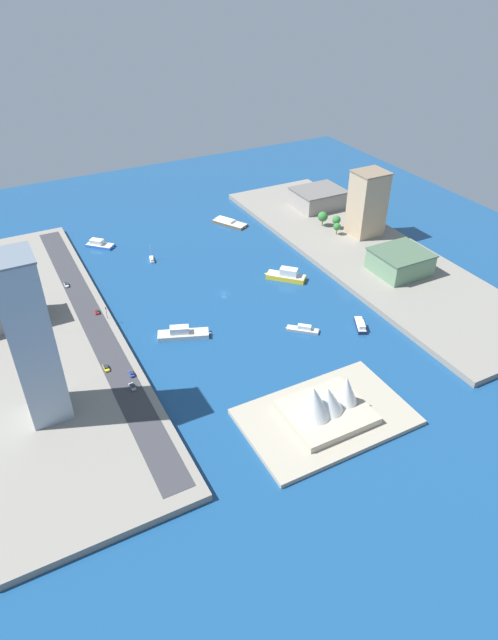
{
  "coord_description": "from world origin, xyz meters",
  "views": [
    {
      "loc": [
        105.18,
        229.99,
        156.56
      ],
      "look_at": [
        1.87,
        33.22,
        2.98
      ],
      "focal_mm": 30.49,
      "sensor_mm": 36.0,
      "label": 1
    }
  ],
  "objects_px": {
    "carpark_squat_concrete": "(318,198)",
    "opera_landmark": "(325,404)",
    "patrol_launch_navy": "(360,325)",
    "yacht_sleek_gray": "(303,329)",
    "catamaran_blue": "(99,244)",
    "ferry_white_commuter": "(183,334)",
    "hatchback_blue": "(131,374)",
    "sailboat_small_white": "(152,259)",
    "pickup_red": "(97,312)",
    "traffic_light_waterfront": "(106,311)",
    "apartment_midrise_tan": "(367,203)",
    "terminal_long_green": "(400,262)",
    "ferry_yellow_fast": "(286,275)",
    "tower_tall_glass": "(32,341)",
    "van_white": "(66,285)",
    "taxi_yellow_cab": "(106,368)",
    "sedan_silver": "(132,386)",
    "barge_flat_brown": "(229,222)"
  },
  "relations": [
    {
      "from": "tower_tall_glass",
      "to": "van_white",
      "type": "height_order",
      "value": "tower_tall_glass"
    },
    {
      "from": "yacht_sleek_gray",
      "to": "van_white",
      "type": "height_order",
      "value": "van_white"
    },
    {
      "from": "barge_flat_brown",
      "to": "tower_tall_glass",
      "type": "height_order",
      "value": "tower_tall_glass"
    },
    {
      "from": "traffic_light_waterfront",
      "to": "patrol_launch_navy",
      "type": "bearing_deg",
      "value": 150.75
    },
    {
      "from": "terminal_long_green",
      "to": "carpark_squat_concrete",
      "type": "distance_m",
      "value": 101.23
    },
    {
      "from": "carpark_squat_concrete",
      "to": "opera_landmark",
      "type": "xyz_separation_m",
      "value": [
        114.08,
        176.33,
        -0.64
      ]
    },
    {
      "from": "tower_tall_glass",
      "to": "patrol_launch_navy",
      "type": "bearing_deg",
      "value": 177.1
    },
    {
      "from": "carpark_squat_concrete",
      "to": "opera_landmark",
      "type": "relative_size",
      "value": 1.03
    },
    {
      "from": "pickup_red",
      "to": "taxi_yellow_cab",
      "type": "xyz_separation_m",
      "value": [
        7.88,
        45.86,
        -0.01
      ]
    },
    {
      "from": "yacht_sleek_gray",
      "to": "catamaran_blue",
      "type": "bearing_deg",
      "value": -64.74
    },
    {
      "from": "catamaran_blue",
      "to": "hatchback_blue",
      "type": "bearing_deg",
      "value": 80.99
    },
    {
      "from": "catamaran_blue",
      "to": "apartment_midrise_tan",
      "type": "xyz_separation_m",
      "value": [
        -155.18,
        67.1,
        21.95
      ]
    },
    {
      "from": "sailboat_small_white",
      "to": "pickup_red",
      "type": "bearing_deg",
      "value": 45.45
    },
    {
      "from": "carpark_squat_concrete",
      "to": "hatchback_blue",
      "type": "height_order",
      "value": "carpark_squat_concrete"
    },
    {
      "from": "catamaran_blue",
      "to": "hatchback_blue",
      "type": "height_order",
      "value": "hatchback_blue"
    },
    {
      "from": "catamaran_blue",
      "to": "hatchback_blue",
      "type": "distance_m",
      "value": 135.69
    },
    {
      "from": "barge_flat_brown",
      "to": "sedan_silver",
      "type": "xyz_separation_m",
      "value": [
        110.48,
        134.57,
        2.95
      ]
    },
    {
      "from": "sailboat_small_white",
      "to": "yacht_sleek_gray",
      "type": "bearing_deg",
      "value": 111.89
    },
    {
      "from": "catamaran_blue",
      "to": "opera_landmark",
      "type": "height_order",
      "value": "opera_landmark"
    },
    {
      "from": "traffic_light_waterfront",
      "to": "opera_landmark",
      "type": "distance_m",
      "value": 121.17
    },
    {
      "from": "yacht_sleek_gray",
      "to": "pickup_red",
      "type": "relative_size",
      "value": 3.31
    },
    {
      "from": "ferry_white_commuter",
      "to": "barge_flat_brown",
      "type": "bearing_deg",
      "value": -125.7
    },
    {
      "from": "sedan_silver",
      "to": "hatchback_blue",
      "type": "height_order",
      "value": "sedan_silver"
    },
    {
      "from": "patrol_launch_navy",
      "to": "pickup_red",
      "type": "distance_m",
      "value": 132.72
    },
    {
      "from": "ferry_yellow_fast",
      "to": "carpark_squat_concrete",
      "type": "relative_size",
      "value": 0.6
    },
    {
      "from": "carpark_squat_concrete",
      "to": "yacht_sleek_gray",
      "type": "bearing_deg",
      "value": 53.7
    },
    {
      "from": "pickup_red",
      "to": "hatchback_blue",
      "type": "bearing_deg",
      "value": 90.74
    },
    {
      "from": "patrol_launch_navy",
      "to": "carpark_squat_concrete",
      "type": "bearing_deg",
      "value": -115.22
    },
    {
      "from": "carpark_squat_concrete",
      "to": "apartment_midrise_tan",
      "type": "distance_m",
      "value": 52.95
    },
    {
      "from": "sailboat_small_white",
      "to": "hatchback_blue",
      "type": "bearing_deg",
      "value": 66.28
    },
    {
      "from": "barge_flat_brown",
      "to": "taxi_yellow_cab",
      "type": "xyz_separation_m",
      "value": [
        116.89,
        117.17,
        2.89
      ]
    },
    {
      "from": "sailboat_small_white",
      "to": "van_white",
      "type": "relative_size",
      "value": 2.24
    },
    {
      "from": "traffic_light_waterfront",
      "to": "sedan_silver",
      "type": "bearing_deg",
      "value": 84.97
    },
    {
      "from": "hatchback_blue",
      "to": "opera_landmark",
      "type": "bearing_deg",
      "value": 136.09
    },
    {
      "from": "carpark_squat_concrete",
      "to": "tower_tall_glass",
      "type": "bearing_deg",
      "value": 30.58
    },
    {
      "from": "tower_tall_glass",
      "to": "taxi_yellow_cab",
      "type": "height_order",
      "value": "tower_tall_glass"
    },
    {
      "from": "ferry_yellow_fast",
      "to": "yacht_sleek_gray",
      "type": "relative_size",
      "value": 1.42
    },
    {
      "from": "taxi_yellow_cab",
      "to": "patrol_launch_navy",
      "type": "bearing_deg",
      "value": 169.35
    },
    {
      "from": "barge_flat_brown",
      "to": "apartment_midrise_tan",
      "type": "xyz_separation_m",
      "value": [
        -68.13,
        59.43,
        22.39
      ]
    },
    {
      "from": "ferry_yellow_fast",
      "to": "tower_tall_glass",
      "type": "relative_size",
      "value": 0.29
    },
    {
      "from": "barge_flat_brown",
      "to": "pickup_red",
      "type": "relative_size",
      "value": 5.81
    },
    {
      "from": "ferry_yellow_fast",
      "to": "sedan_silver",
      "type": "bearing_deg",
      "value": 26.1
    },
    {
      "from": "yacht_sleek_gray",
      "to": "ferry_yellow_fast",
      "type": "bearing_deg",
      "value": -111.58
    },
    {
      "from": "ferry_white_commuter",
      "to": "hatchback_blue",
      "type": "bearing_deg",
      "value": 31.98
    },
    {
      "from": "barge_flat_brown",
      "to": "carpark_squat_concrete",
      "type": "distance_m",
      "value": 67.52
    },
    {
      "from": "carpark_squat_concrete",
      "to": "taxi_yellow_cab",
      "type": "relative_size",
      "value": 6.65
    },
    {
      "from": "van_white",
      "to": "taxi_yellow_cab",
      "type": "distance_m",
      "value": 79.84
    },
    {
      "from": "carpark_squat_concrete",
      "to": "hatchback_blue",
      "type": "relative_size",
      "value": 7.78
    },
    {
      "from": "patrol_launch_navy",
      "to": "van_white",
      "type": "bearing_deg",
      "value": -40.23
    },
    {
      "from": "patrol_launch_navy",
      "to": "hatchback_blue",
      "type": "bearing_deg",
      "value": -6.91
    }
  ]
}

